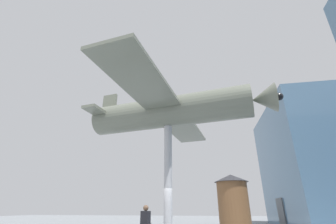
{
  "coord_description": "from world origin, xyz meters",
  "views": [
    {
      "loc": [
        13.42,
        2.19,
        1.44
      ],
      "look_at": [
        0.0,
        0.0,
        7.3
      ],
      "focal_mm": 24.0,
      "sensor_mm": 36.0,
      "label": 1
    }
  ],
  "objects": [
    {
      "name": "visitor_person",
      "position": [
        3.15,
        -0.46,
        0.89
      ],
      "size": [
        0.38,
        0.46,
        1.58
      ],
      "rotation": [
        0.0,
        0.0,
        1.1
      ],
      "color": "#383842",
      "rests_on": "ground_plane"
    },
    {
      "name": "suspended_airplane",
      "position": [
        0.06,
        0.32,
        7.31
      ],
      "size": [
        14.59,
        12.28,
        3.05
      ],
      "rotation": [
        0.0,
        0.0,
        -0.17
      ],
      "color": "slate",
      "rests_on": "support_pylon_central"
    },
    {
      "name": "plaza_bench",
      "position": [
        -3.15,
        -1.94,
        0.44
      ],
      "size": [
        1.66,
        0.62,
        0.5
      ],
      "rotation": [
        0.0,
        0.0,
        0.14
      ],
      "color": "#846647",
      "rests_on": "ground_plane"
    },
    {
      "name": "info_kiosk",
      "position": [
        6.37,
        2.92,
        1.21
      ],
      "size": [
        0.99,
        0.99,
        2.36
      ],
      "color": "brown",
      "rests_on": "ground_plane"
    },
    {
      "name": "support_pylon_central",
      "position": [
        0.0,
        0.0,
        3.14
      ],
      "size": [
        0.48,
        0.48,
        6.29
      ],
      "color": "#B7B7BC",
      "rests_on": "ground_plane"
    }
  ]
}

